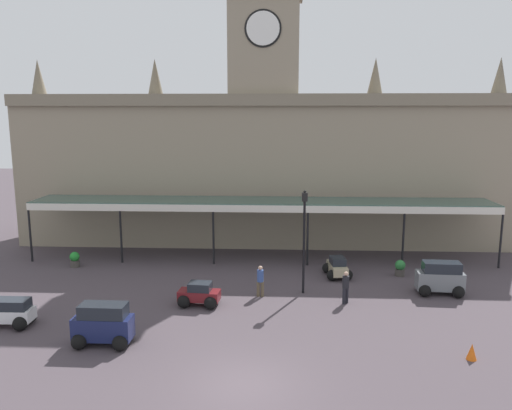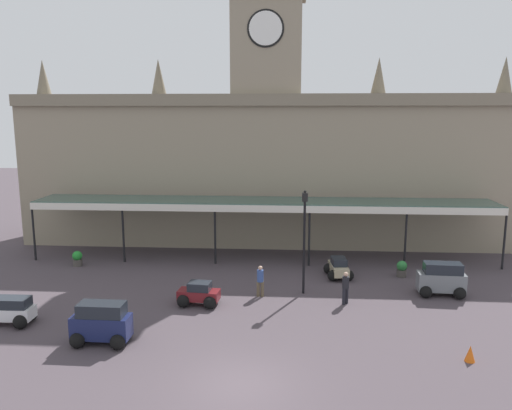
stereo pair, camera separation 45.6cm
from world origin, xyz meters
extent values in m
plane|color=#473D44|center=(0.00, 0.00, 0.00)|extent=(140.00, 140.00, 0.00)
cube|color=gray|center=(0.00, 20.96, 5.39)|extent=(35.25, 5.55, 10.77)
cube|color=gray|center=(0.00, 18.03, 10.37)|extent=(35.25, 0.30, 0.80)
cube|color=gray|center=(0.00, 20.96, 14.19)|extent=(4.80, 4.80, 6.84)
cylinder|color=white|center=(0.00, 18.50, 15.01)|extent=(2.20, 0.12, 2.20)
cylinder|color=black|center=(0.00, 18.54, 15.01)|extent=(2.46, 0.06, 2.46)
cone|color=#6E6554|center=(-16.63, 20.96, 12.07)|extent=(1.10, 1.10, 2.60)
cone|color=#6E6554|center=(-7.93, 20.96, 12.07)|extent=(1.10, 1.10, 2.60)
cone|color=#6E6554|center=(7.93, 20.96, 12.07)|extent=(1.10, 1.10, 2.60)
cone|color=#6E6554|center=(16.63, 20.96, 12.07)|extent=(1.10, 1.10, 2.60)
cube|color=#38564C|center=(0.00, 15.98, 3.84)|extent=(29.69, 3.20, 0.16)
cube|color=silver|center=(0.00, 14.38, 3.64)|extent=(29.69, 0.12, 0.44)
cylinder|color=black|center=(-14.84, 14.53, 1.88)|extent=(0.14, 0.14, 3.76)
cylinder|color=black|center=(-8.91, 14.53, 1.88)|extent=(0.14, 0.14, 3.76)
cylinder|color=black|center=(-2.97, 14.53, 1.88)|extent=(0.14, 0.14, 3.76)
cylinder|color=black|center=(2.97, 14.53, 1.88)|extent=(0.14, 0.14, 3.76)
cylinder|color=black|center=(8.91, 14.53, 1.88)|extent=(0.14, 0.14, 3.76)
cylinder|color=black|center=(14.84, 14.53, 1.88)|extent=(0.14, 0.14, 3.76)
cube|color=maroon|center=(-2.77, 7.47, 0.52)|extent=(2.12, 1.07, 0.50)
cube|color=#1E232B|center=(-2.72, 7.46, 0.98)|extent=(1.17, 0.90, 0.42)
sphere|color=black|center=(-3.48, 7.09, 0.32)|extent=(0.64, 0.64, 0.64)
sphere|color=black|center=(-3.40, 7.97, 0.32)|extent=(0.64, 0.64, 0.64)
sphere|color=black|center=(-2.14, 6.96, 0.32)|extent=(0.64, 0.64, 0.64)
sphere|color=black|center=(-2.05, 7.84, 0.32)|extent=(0.64, 0.64, 0.64)
cube|color=tan|center=(4.61, 12.31, 0.52)|extent=(1.10, 2.13, 0.50)
cube|color=#1E232B|center=(4.62, 12.26, 0.98)|extent=(0.92, 1.18, 0.42)
sphere|color=black|center=(4.10, 12.94, 0.32)|extent=(0.64, 0.64, 0.64)
sphere|color=black|center=(4.98, 13.03, 0.32)|extent=(0.64, 0.64, 0.64)
sphere|color=black|center=(4.25, 11.59, 0.32)|extent=(0.64, 0.64, 0.64)
sphere|color=black|center=(5.13, 11.69, 0.32)|extent=(0.64, 0.64, 0.64)
cube|color=slate|center=(9.71, 9.64, 0.74)|extent=(2.45, 1.08, 0.95)
cube|color=#1E232B|center=(9.76, 9.64, 1.50)|extent=(1.95, 1.00, 0.55)
sphere|color=black|center=(8.83, 9.21, 0.32)|extent=(0.64, 0.64, 0.64)
sphere|color=black|center=(8.88, 10.16, 0.32)|extent=(0.64, 0.64, 0.64)
sphere|color=black|center=(10.53, 9.12, 0.32)|extent=(0.64, 0.64, 0.64)
sphere|color=black|center=(10.58, 10.07, 0.32)|extent=(0.64, 0.64, 0.64)
cube|color=silver|center=(-10.97, 4.55, 0.54)|extent=(2.26, 0.93, 0.55)
cube|color=#1E232B|center=(-10.77, 4.55, 1.05)|extent=(1.56, 0.85, 0.45)
sphere|color=black|center=(-10.19, 4.11, 0.32)|extent=(0.64, 0.64, 0.64)
sphere|color=black|center=(-10.20, 5.01, 0.32)|extent=(0.64, 0.64, 0.64)
cube|color=#19214C|center=(-6.02, 2.93, 0.74)|extent=(2.42, 0.99, 0.95)
cube|color=#1E232B|center=(-5.97, 2.93, 1.50)|extent=(1.91, 0.93, 0.55)
sphere|color=black|center=(-6.88, 2.47, 0.32)|extent=(0.64, 0.64, 0.64)
sphere|color=black|center=(-6.86, 3.42, 0.32)|extent=(0.64, 0.64, 0.64)
sphere|color=black|center=(-5.18, 2.44, 0.32)|extent=(0.64, 0.64, 0.64)
sphere|color=black|center=(-5.16, 3.39, 0.32)|extent=(0.64, 0.64, 0.64)
cylinder|color=brown|center=(0.34, 8.82, 0.41)|extent=(0.17, 0.17, 0.82)
cylinder|color=brown|center=(0.12, 8.85, 0.41)|extent=(0.17, 0.17, 0.82)
cylinder|color=#334C8C|center=(0.23, 8.84, 1.13)|extent=(0.34, 0.34, 0.62)
sphere|color=tan|center=(0.23, 8.84, 1.55)|extent=(0.23, 0.23, 0.23)
cylinder|color=black|center=(4.48, 7.99, 0.41)|extent=(0.17, 0.17, 0.82)
cylinder|color=black|center=(4.63, 8.15, 0.41)|extent=(0.17, 0.17, 0.82)
cylinder|color=black|center=(4.56, 8.07, 1.13)|extent=(0.34, 0.34, 0.62)
sphere|color=tan|center=(4.56, 8.07, 1.55)|extent=(0.23, 0.23, 0.23)
cylinder|color=black|center=(2.50, 9.49, 2.49)|extent=(0.13, 0.13, 4.98)
cube|color=black|center=(2.50, 9.49, 5.20)|extent=(0.30, 0.30, 0.44)
sphere|color=black|center=(2.50, 9.49, 5.48)|extent=(0.14, 0.14, 0.14)
cone|color=orange|center=(8.72, 2.35, 0.32)|extent=(0.40, 0.40, 0.65)
cylinder|color=#47423D|center=(-11.57, 13.47, 0.21)|extent=(0.56, 0.56, 0.42)
sphere|color=#23892E|center=(-11.57, 13.47, 0.66)|extent=(0.60, 0.60, 0.60)
cylinder|color=#47423D|center=(8.34, 12.65, 0.21)|extent=(0.56, 0.56, 0.42)
sphere|color=#2A7636|center=(8.34, 12.65, 0.66)|extent=(0.60, 0.60, 0.60)
camera|label=1|loc=(1.22, -16.20, 9.40)|focal=35.25mm
camera|label=2|loc=(1.68, -16.18, 9.40)|focal=35.25mm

